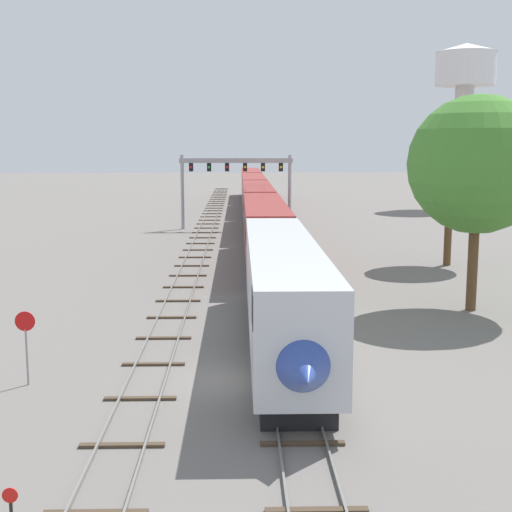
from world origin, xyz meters
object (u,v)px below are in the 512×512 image
object	(u,v)px
trackside_tree_mid	(477,165)
passenger_train	(257,206)
trackside_tree_left	(451,159)
water_tower	(465,83)
signal_gantry	(236,174)
stop_sign	(26,337)

from	to	relation	value
trackside_tree_mid	passenger_train	bearing A→B (deg)	106.43
trackside_tree_left	passenger_train	bearing A→B (deg)	121.75
water_tower	passenger_train	bearing A→B (deg)	-138.29
trackside_tree_left	signal_gantry	bearing A→B (deg)	124.39
water_tower	stop_sign	distance (m)	86.80
stop_sign	trackside_tree_left	distance (m)	36.06
signal_gantry	trackside_tree_left	world-z (taller)	trackside_tree_left
water_tower	trackside_tree_left	size ratio (longest dim) A/B	2.08
signal_gantry	trackside_tree_mid	size ratio (longest dim) A/B	1.03
passenger_train	water_tower	xyz separation A→B (m)	(29.98, 26.72, 14.96)
passenger_train	signal_gantry	xyz separation A→B (m)	(-2.25, 1.14, 3.25)
passenger_train	stop_sign	bearing A→B (deg)	-101.60
stop_sign	trackside_tree_mid	xyz separation A→B (m)	(20.88, 11.82, 6.11)
passenger_train	trackside_tree_mid	distance (m)	38.84
passenger_train	stop_sign	world-z (taller)	passenger_train
water_tower	stop_sign	world-z (taller)	water_tower
stop_sign	trackside_tree_left	bearing A→B (deg)	47.93
trackside_tree_left	trackside_tree_mid	xyz separation A→B (m)	(-2.93, -14.57, 0.03)
signal_gantry	water_tower	size ratio (longest dim) A/B	0.53
water_tower	trackside_tree_mid	bearing A→B (deg)	-106.71
passenger_train	water_tower	world-z (taller)	water_tower
signal_gantry	stop_sign	xyz separation A→B (m)	(-7.75, -49.85, -3.99)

